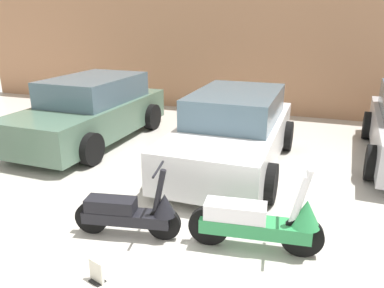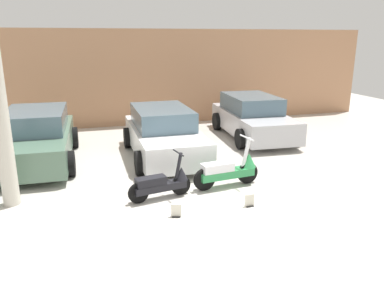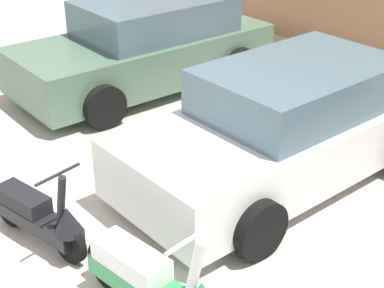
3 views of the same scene
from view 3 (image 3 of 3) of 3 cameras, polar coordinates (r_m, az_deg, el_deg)
scooter_front_left at (r=6.07m, az=-14.49°, el=-6.75°), size 1.39×0.56×0.98m
scooter_front_right at (r=5.00m, az=-3.48°, el=-13.49°), size 1.62×0.58×1.13m
car_rear_left at (r=9.64m, az=-4.46°, el=9.41°), size 2.12×4.24×1.43m
car_rear_center at (r=6.99m, az=9.09°, el=1.68°), size 2.01×4.11×1.39m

